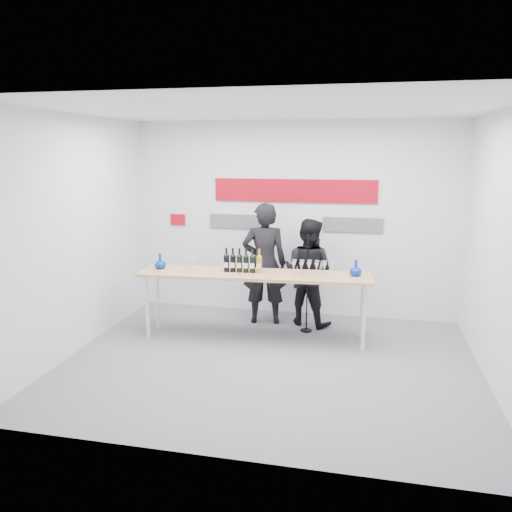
# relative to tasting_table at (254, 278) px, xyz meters

# --- Properties ---
(ground) EXTENTS (5.00, 5.00, 0.00)m
(ground) POSITION_rel_tasting_table_xyz_m (0.35, -0.73, -0.86)
(ground) COLOR slate
(ground) RESTS_ON ground
(back_wall) EXTENTS (5.00, 0.04, 3.00)m
(back_wall) POSITION_rel_tasting_table_xyz_m (0.35, 1.27, 0.64)
(back_wall) COLOR silver
(back_wall) RESTS_ON ground
(signage) EXTENTS (3.38, 0.02, 0.79)m
(signage) POSITION_rel_tasting_table_xyz_m (0.29, 1.24, 0.94)
(signage) COLOR #A70715
(signage) RESTS_ON back_wall
(tasting_table) EXTENTS (3.15, 0.81, 0.94)m
(tasting_table) POSITION_rel_tasting_table_xyz_m (0.00, 0.00, 0.00)
(tasting_table) COLOR tan
(tasting_table) RESTS_ON ground
(wine_bottles) EXTENTS (0.53, 0.11, 0.33)m
(wine_bottles) POSITION_rel_tasting_table_xyz_m (-0.17, 0.02, 0.24)
(wine_bottles) COLOR black
(wine_bottles) RESTS_ON tasting_table
(decanter_left) EXTENTS (0.16, 0.16, 0.21)m
(decanter_left) POSITION_rel_tasting_table_xyz_m (-1.34, -0.03, 0.18)
(decanter_left) COLOR navy
(decanter_left) RESTS_ON tasting_table
(decanter_right) EXTENTS (0.16, 0.16, 0.21)m
(decanter_right) POSITION_rel_tasting_table_xyz_m (1.33, 0.14, 0.18)
(decanter_right) COLOR navy
(decanter_right) RESTS_ON tasting_table
(glasses_left) EXTENTS (0.17, 0.23, 0.18)m
(glasses_left) POSITION_rel_tasting_table_xyz_m (-0.90, -0.05, 0.16)
(glasses_left) COLOR silver
(glasses_left) RESTS_ON tasting_table
(glasses_right) EXTENTS (0.57, 0.25, 0.18)m
(glasses_right) POSITION_rel_tasting_table_xyz_m (0.76, 0.04, 0.16)
(glasses_right) COLOR silver
(glasses_right) RESTS_ON tasting_table
(presenter_left) EXTENTS (0.74, 0.56, 1.82)m
(presenter_left) POSITION_rel_tasting_table_xyz_m (-0.00, 0.70, 0.04)
(presenter_left) COLOR black
(presenter_left) RESTS_ON ground
(presenter_right) EXTENTS (0.93, 0.82, 1.59)m
(presenter_right) POSITION_rel_tasting_table_xyz_m (0.64, 0.78, -0.07)
(presenter_right) COLOR black
(presenter_right) RESTS_ON ground
(mic_stand) EXTENTS (0.16, 0.16, 1.41)m
(mic_stand) POSITION_rel_tasting_table_xyz_m (0.67, 0.45, -0.44)
(mic_stand) COLOR black
(mic_stand) RESTS_ON ground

